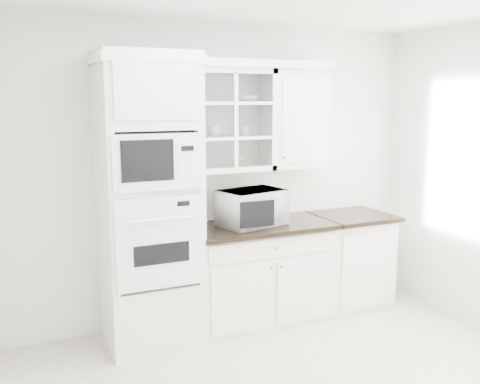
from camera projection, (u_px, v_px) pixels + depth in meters
name	position (u px, v px, depth m)	size (l,w,h in m)	color
room_shell	(290.00, 137.00, 3.68)	(4.00, 3.50, 2.70)	white
oven_column	(149.00, 203.00, 4.36)	(0.76, 0.68, 2.40)	white
base_cabinet_run	(260.00, 272.00, 4.93)	(1.32, 0.67, 0.92)	white
extra_base_cabinet	(349.00, 258.00, 5.34)	(0.72, 0.67, 0.92)	white
upper_cabinet_glass	(228.00, 120.00, 4.72)	(0.80, 0.33, 0.90)	white
upper_cabinet_solid	(295.00, 119.00, 4.99)	(0.55, 0.33, 0.90)	white
crown_molding	(218.00, 63.00, 4.57)	(2.14, 0.38, 0.07)	white
countertop_microwave	(251.00, 207.00, 4.77)	(0.55, 0.46, 0.32)	white
bowl_a	(205.00, 99.00, 4.59)	(0.21, 0.21, 0.05)	white
bowl_b	(248.00, 99.00, 4.78)	(0.18, 0.18, 0.06)	white
cup_a	(215.00, 131.00, 4.67)	(0.12, 0.12, 0.10)	white
cup_b	(245.00, 130.00, 4.82)	(0.10, 0.10, 0.09)	white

